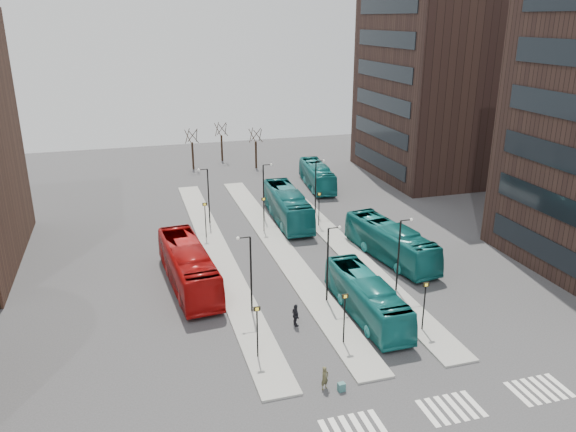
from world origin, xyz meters
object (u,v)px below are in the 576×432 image
object	(u,v)px
teal_bus_d	(317,176)
traveller	(325,378)
suitcase	(341,387)
commuter_a	(187,301)
teal_bus_b	(287,206)
teal_bus_c	(390,242)
commuter_c	(338,288)
commuter_b	(296,315)
red_bus	(188,266)
teal_bus_a	(367,297)

from	to	relation	value
teal_bus_d	traveller	size ratio (longest dim) A/B	7.33
suitcase	commuter_a	world-z (taller)	commuter_a
teal_bus_b	teal_bus_c	xyz separation A→B (m)	(6.13, -12.58, -0.09)
teal_bus_d	commuter_a	world-z (taller)	teal_bus_d
teal_bus_b	commuter_c	size ratio (longest dim) A/B	7.52
suitcase	commuter_b	world-z (taller)	commuter_b
red_bus	commuter_b	xyz separation A→B (m)	(6.55, -8.74, -0.89)
teal_bus_c	commuter_b	xyz separation A→B (m)	(-11.89, -9.03, -0.79)
commuter_c	traveller	bearing A→B (deg)	0.35
commuter_a	commuter_c	bearing A→B (deg)	-177.19
teal_bus_c	traveller	distance (m)	20.63
suitcase	teal_bus_b	xyz separation A→B (m)	(5.36, 29.53, 1.47)
teal_bus_a	traveller	xyz separation A→B (m)	(-5.98, -7.42, -0.75)
red_bus	commuter_b	bearing A→B (deg)	-57.73
teal_bus_c	commuter_c	distance (m)	9.35
suitcase	commuter_b	bearing A→B (deg)	86.04
red_bus	teal_bus_b	distance (m)	17.80
teal_bus_b	commuter_c	world-z (taller)	teal_bus_b
teal_bus_b	suitcase	bearing A→B (deg)	-97.39
teal_bus_d	commuter_a	distance (m)	35.04
commuter_b	commuter_c	world-z (taller)	commuter_b
traveller	commuter_b	bearing A→B (deg)	59.55
suitcase	commuter_b	distance (m)	7.96
suitcase	traveller	distance (m)	1.12
teal_bus_b	teal_bus_a	bearing A→B (deg)	-87.82
commuter_a	commuter_c	xyz separation A→B (m)	(11.76, -1.10, -0.02)
teal_bus_c	commuter_a	distance (m)	19.67
teal_bus_a	commuter_b	distance (m)	5.53
red_bus	traveller	size ratio (longest dim) A/B	8.32
teal_bus_d	commuter_b	size ratio (longest dim) A/B	6.45
traveller	commuter_c	distance (m)	11.86
teal_bus_d	commuter_b	bearing A→B (deg)	-105.52
commuter_c	red_bus	bearing A→B (deg)	-90.64
traveller	commuter_a	world-z (taller)	commuter_a
suitcase	commuter_c	distance (m)	11.97
suitcase	teal_bus_c	bearing A→B (deg)	49.03
commuter_a	commuter_b	bearing A→B (deg)	156.83
commuter_b	traveller	bearing A→B (deg)	169.32
traveller	commuter_c	xyz separation A→B (m)	(5.05, 10.74, 0.07)
traveller	teal_bus_c	bearing A→B (deg)	26.39
teal_bus_b	teal_bus_d	xyz separation A→B (m)	(7.39, 11.30, -0.19)
teal_bus_d	commuter_c	size ratio (longest dim) A/B	6.68
teal_bus_d	commuter_c	bearing A→B (deg)	-99.92
suitcase	teal_bus_b	bearing A→B (deg)	72.86
teal_bus_c	traveller	world-z (taller)	teal_bus_c
suitcase	teal_bus_d	distance (m)	42.79
teal_bus_a	teal_bus_d	size ratio (longest dim) A/B	0.98
teal_bus_a	teal_bus_b	distance (m)	21.63
teal_bus_a	teal_bus_d	world-z (taller)	teal_bus_d
teal_bus_a	teal_bus_b	xyz separation A→B (m)	(0.27, 21.63, 0.23)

